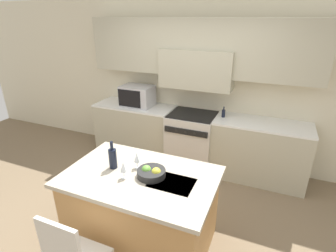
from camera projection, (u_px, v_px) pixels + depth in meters
name	position (u px, v px, depth m)	size (l,w,h in m)	color
ground_plane	(151.00, 224.00, 3.29)	(10.00, 10.00, 0.00)	#7A664C
back_cabinetry	(199.00, 71.00, 4.24)	(10.00, 0.46, 2.70)	beige
back_counter	(192.00, 139.00, 4.47)	(3.61, 0.62, 0.95)	#B2AD93
range_stove	(192.00, 140.00, 4.46)	(0.76, 0.70, 0.94)	beige
microwave	(137.00, 96.00, 4.58)	(0.54, 0.40, 0.36)	#B7B7BC
kitchen_island	(142.00, 209.00, 2.90)	(1.59, 1.03, 0.89)	#B7844C
wine_bottle	(113.00, 158.00, 2.81)	(0.09, 0.09, 0.31)	black
wine_glass_near	(123.00, 168.00, 2.63)	(0.07, 0.07, 0.18)	white
wine_glass_far	(137.00, 158.00, 2.80)	(0.07, 0.07, 0.18)	white
fruit_bowl	(151.00, 173.00, 2.69)	(0.30, 0.30, 0.11)	black
oil_bottle_on_counter	(223.00, 113.00, 4.10)	(0.05, 0.05, 0.17)	black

